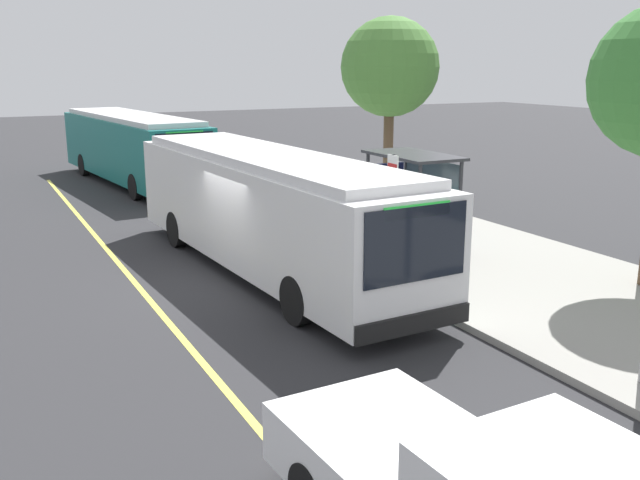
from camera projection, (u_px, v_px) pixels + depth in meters
name	position (u px, v px, depth m)	size (l,w,h in m)	color
ground_plane	(238.00, 281.00, 16.85)	(120.00, 120.00, 0.00)	#2B2B2D
sidewalk_curb	(444.00, 249.00, 19.46)	(44.00, 6.40, 0.15)	gray
lane_stripe_center	(145.00, 294.00, 15.89)	(36.00, 0.14, 0.01)	#E0D64C
transit_bus_main	(268.00, 207.00, 17.29)	(11.87, 3.23, 2.95)	white
transit_bus_second	(132.00, 146.00, 30.06)	(11.95, 3.78, 2.95)	#146B66
bus_shelter	(413.00, 178.00, 19.78)	(2.90, 1.60, 2.48)	#333338
waiting_bench	(421.00, 225.00, 19.92)	(1.60, 0.48, 0.95)	brown
route_sign_post	(393.00, 196.00, 16.94)	(0.44, 0.08, 2.80)	#333338
street_tree_upstreet	(390.00, 68.00, 25.15)	(3.50, 3.50, 6.50)	brown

